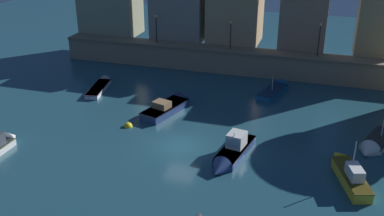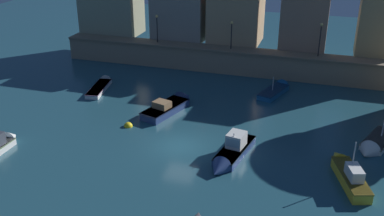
{
  "view_description": "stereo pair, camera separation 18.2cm",
  "coord_description": "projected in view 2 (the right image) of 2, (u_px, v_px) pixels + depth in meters",
  "views": [
    {
      "loc": [
        10.04,
        -29.55,
        17.27
      ],
      "look_at": [
        0.0,
        3.19,
        1.96
      ],
      "focal_mm": 42.06,
      "sensor_mm": 36.0,
      "label": 1
    },
    {
      "loc": [
        10.22,
        -29.5,
        17.27
      ],
      "look_at": [
        0.0,
        3.19,
        1.96
      ],
      "focal_mm": 42.06,
      "sensor_mm": 36.0,
      "label": 2
    }
  ],
  "objects": [
    {
      "name": "moored_boat_6",
      "position": [
        348.0,
        172.0,
        31.06
      ],
      "size": [
        3.07,
        6.21,
        3.4
      ],
      "rotation": [
        0.0,
        0.0,
        1.88
      ],
      "color": "gold",
      "rests_on": "ground"
    },
    {
      "name": "moored_boat_7",
      "position": [
        374.0,
        146.0,
        35.14
      ],
      "size": [
        3.63,
        5.71,
        2.48
      ],
      "rotation": [
        0.0,
        0.0,
        -1.96
      ],
      "color": "silver",
      "rests_on": "ground"
    },
    {
      "name": "moored_boat_4",
      "position": [
        102.0,
        85.0,
        47.21
      ],
      "size": [
        2.36,
        6.28,
        1.24
      ],
      "rotation": [
        0.0,
        0.0,
        1.75
      ],
      "color": "white",
      "rests_on": "ground"
    },
    {
      "name": "ground_plane",
      "position": [
        180.0,
        146.0,
        35.54
      ],
      "size": [
        104.4,
        104.4,
        0.0
      ],
      "primitive_type": "plane",
      "color": "#1E4756"
    },
    {
      "name": "mooring_buoy_1",
      "position": [
        128.0,
        126.0,
        38.77
      ],
      "size": [
        0.75,
        0.75,
        0.75
      ],
      "primitive_type": "sphere",
      "color": "yellow",
      "rests_on": "ground"
    },
    {
      "name": "moored_boat_2",
      "position": [
        278.0,
        89.0,
        45.98
      ],
      "size": [
        3.11,
        5.73,
        2.41
      ],
      "rotation": [
        0.0,
        0.0,
        1.26
      ],
      "color": "#195689",
      "rests_on": "ground"
    },
    {
      "name": "quay_wall",
      "position": [
        232.0,
        60.0,
        51.06
      ],
      "size": [
        40.52,
        2.43,
        2.74
      ],
      "color": "gray",
      "rests_on": "ground"
    },
    {
      "name": "old_town_backdrop",
      "position": [
        222.0,
        11.0,
        52.38
      ],
      "size": [
        37.55,
        5.6,
        8.92
      ],
      "color": "gray",
      "rests_on": "ground"
    },
    {
      "name": "moored_boat_3",
      "position": [
        230.0,
        154.0,
        33.45
      ],
      "size": [
        2.63,
        6.47,
        2.4
      ],
      "rotation": [
        0.0,
        0.0,
        -1.74
      ],
      "color": "navy",
      "rests_on": "ground"
    },
    {
      "name": "quay_lamp_0",
      "position": [
        157.0,
        24.0,
        52.08
      ],
      "size": [
        0.32,
        0.32,
        3.23
      ],
      "color": "black",
      "rests_on": "quay_wall"
    },
    {
      "name": "quay_lamp_2",
      "position": [
        320.0,
        35.0,
        47.0
      ],
      "size": [
        0.32,
        0.32,
        3.59
      ],
      "color": "black",
      "rests_on": "quay_wall"
    },
    {
      "name": "quay_lamp_1",
      "position": [
        232.0,
        30.0,
        49.7
      ],
      "size": [
        0.32,
        0.32,
        3.13
      ],
      "color": "black",
      "rests_on": "quay_wall"
    },
    {
      "name": "moored_boat_0",
      "position": [
        172.0,
        105.0,
        41.94
      ],
      "size": [
        3.63,
        6.8,
        1.84
      ],
      "rotation": [
        0.0,
        0.0,
        1.28
      ],
      "color": "navy",
      "rests_on": "ground"
    }
  ]
}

